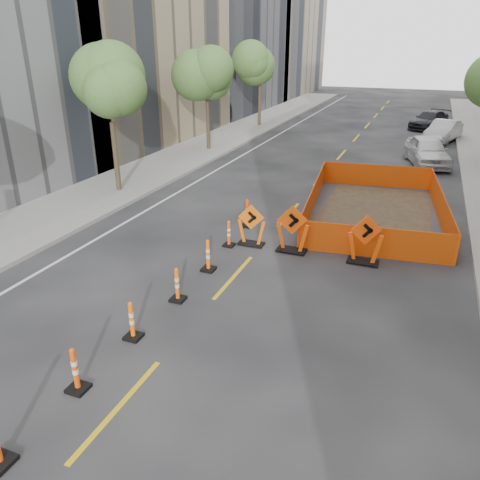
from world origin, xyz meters
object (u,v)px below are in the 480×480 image
at_px(parked_car_far, 430,120).
at_px(parked_car_mid, 443,131).
at_px(chevron_sign_right, 365,239).
at_px(channelizer_2, 75,370).
at_px(chevron_sign_center, 292,229).
at_px(channelizer_7, 247,213).
at_px(channelizer_4, 177,284).
at_px(channelizer_6, 229,233).
at_px(channelizer_5, 208,255).
at_px(channelizer_3, 132,320).
at_px(parked_car_near, 427,151).
at_px(chevron_sign_left, 251,225).

bearing_deg(parked_car_far, parked_car_mid, -58.44).
bearing_deg(parked_car_mid, chevron_sign_right, -79.43).
height_order(channelizer_2, chevron_sign_center, chevron_sign_center).
height_order(channelizer_7, chevron_sign_center, chevron_sign_center).
relative_size(channelizer_7, parked_car_far, 0.23).
xyz_separation_m(channelizer_4, channelizer_6, (-0.14, 3.99, -0.03)).
bearing_deg(chevron_sign_center, channelizer_5, -151.44).
bearing_deg(channelizer_4, channelizer_3, -93.99).
distance_m(channelizer_5, parked_car_near, 18.14).
relative_size(channelizer_3, channelizer_6, 1.06).
distance_m(channelizer_3, parked_car_mid, 29.71).
xyz_separation_m(channelizer_2, chevron_sign_center, (2.20, 8.34, 0.32)).
height_order(chevron_sign_center, chevron_sign_right, chevron_sign_center).
bearing_deg(parked_car_mid, channelizer_6, -90.34).
xyz_separation_m(channelizer_7, parked_car_near, (6.15, 13.14, 0.26)).
bearing_deg(parked_car_mid, chevron_sign_center, -85.41).
distance_m(channelizer_2, channelizer_3, 2.00).
bearing_deg(channelizer_3, parked_car_near, 73.93).
distance_m(channelizer_3, chevron_sign_left, 6.42).
relative_size(parked_car_near, parked_car_mid, 1.08).
distance_m(channelizer_2, channelizer_5, 5.99).
relative_size(channelizer_2, channelizer_6, 1.09).
bearing_deg(channelizer_6, channelizer_7, 91.99).
bearing_deg(channelizer_4, chevron_sign_center, 64.90).
bearing_deg(channelizer_3, parked_car_mid, 76.41).
distance_m(chevron_sign_center, chevron_sign_right, 2.42).
distance_m(channelizer_3, channelizer_5, 3.99).
distance_m(channelizer_7, parked_car_mid, 22.06).
height_order(chevron_sign_left, parked_car_near, parked_car_near).
height_order(chevron_sign_left, chevron_sign_center, chevron_sign_center).
bearing_deg(channelizer_4, channelizer_2, -92.35).
relative_size(channelizer_4, parked_car_far, 0.21).
bearing_deg(channelizer_4, channelizer_5, 90.03).
distance_m(parked_car_mid, parked_car_far, 5.33).
height_order(channelizer_5, channelizer_6, channelizer_5).
relative_size(channelizer_4, channelizer_5, 0.96).
bearing_deg(parked_car_far, channelizer_7, -82.65).
distance_m(channelizer_3, chevron_sign_right, 7.84).
distance_m(channelizer_7, chevron_sign_left, 1.78).
bearing_deg(chevron_sign_left, channelizer_7, 103.63).
bearing_deg(channelizer_5, parked_car_mid, 74.62).
height_order(chevron_sign_center, parked_car_mid, chevron_sign_center).
bearing_deg(chevron_sign_left, chevron_sign_center, -12.97).
distance_m(channelizer_5, parked_car_far, 30.67).
height_order(channelizer_6, channelizer_7, channelizer_7).
bearing_deg(chevron_sign_right, channelizer_7, 137.12).
distance_m(channelizer_6, parked_car_far, 28.75).
bearing_deg(chevron_sign_right, parked_car_mid, 60.35).
bearing_deg(parked_car_near, channelizer_5, -123.74).
bearing_deg(channelizer_6, parked_car_near, 68.10).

